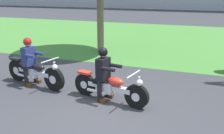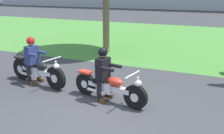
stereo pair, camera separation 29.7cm
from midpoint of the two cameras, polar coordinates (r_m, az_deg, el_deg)
ground at (r=5.79m, az=-2.48°, el=-10.49°), size 120.00×120.00×0.00m
grass_verge at (r=14.73m, az=13.89°, el=6.41°), size 60.00×12.00×0.01m
motorcycle_lead at (r=6.18m, az=0.70°, el=-4.73°), size 2.12×0.74×0.86m
rider_lead at (r=6.12m, az=-0.58°, el=-0.69°), size 0.61×0.53×1.38m
motorcycle_follow at (r=7.57m, az=-15.91°, el=-0.93°), size 2.20×0.75×0.90m
rider_follow at (r=7.59m, az=-16.98°, el=2.34°), size 0.61×0.53×1.42m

